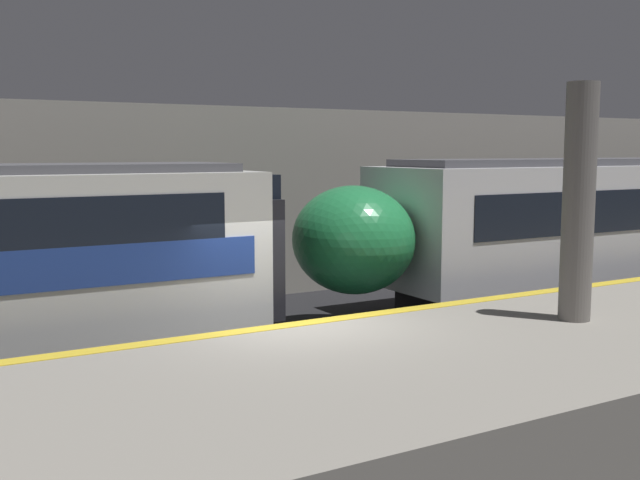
% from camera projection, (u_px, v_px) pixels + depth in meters
% --- Properties ---
extents(ground_plane, '(120.00, 120.00, 0.00)m').
position_uv_depth(ground_plane, '(298.00, 387.00, 11.68)').
color(ground_plane, black).
extents(platform, '(40.00, 4.90, 1.04)m').
position_uv_depth(platform, '(389.00, 399.00, 9.51)').
color(platform, gray).
rests_on(platform, ground).
extents(station_rear_barrier, '(50.00, 0.15, 4.72)m').
position_uv_depth(station_rear_barrier, '(157.00, 207.00, 17.29)').
color(station_rear_barrier, '#9E998E').
rests_on(station_rear_barrier, ground).
extents(support_pillar_near, '(0.49, 0.49, 3.66)m').
position_uv_depth(support_pillar_near, '(579.00, 203.00, 11.48)').
color(support_pillar_near, slate).
rests_on(support_pillar_near, platform).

